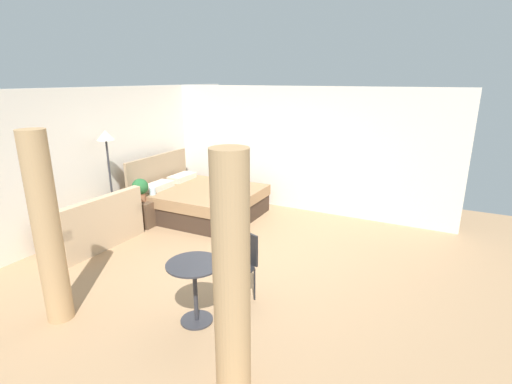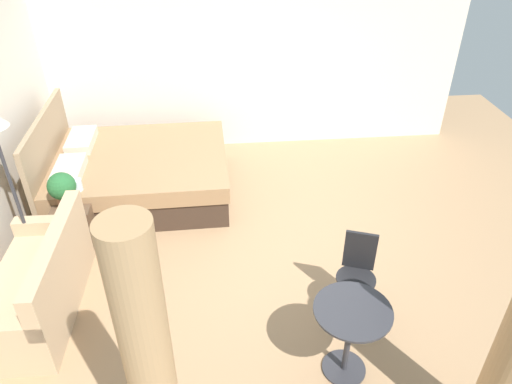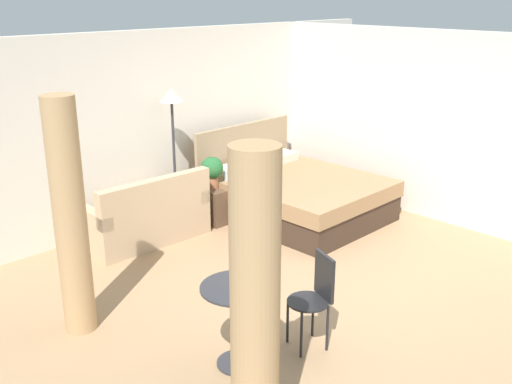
{
  "view_description": "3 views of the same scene",
  "coord_description": "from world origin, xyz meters",
  "views": [
    {
      "loc": [
        -4.75,
        -2.7,
        2.69
      ],
      "look_at": [
        0.55,
        0.03,
        0.91
      ],
      "focal_mm": 26.8,
      "sensor_mm": 36.0,
      "label": 1
    },
    {
      "loc": [
        -4.18,
        0.65,
        3.54
      ],
      "look_at": [
        -0.07,
        0.25,
        0.8
      ],
      "focal_mm": 33.55,
      "sensor_mm": 36.0,
      "label": 2
    },
    {
      "loc": [
        -4.59,
        -3.54,
        3.01
      ],
      "look_at": [
        -0.21,
        0.94,
        0.88
      ],
      "focal_mm": 41.73,
      "sensor_mm": 36.0,
      "label": 3
    }
  ],
  "objects": [
    {
      "name": "vase",
      "position": [
        0.52,
        2.22,
        0.59
      ],
      "size": [
        0.12,
        0.12,
        0.21
      ],
      "color": "silver",
      "rests_on": "nightstand"
    },
    {
      "name": "bed",
      "position": [
        1.27,
        1.68,
        0.31
      ],
      "size": [
        1.86,
        2.25,
        1.15
      ],
      "color": "#38281E",
      "rests_on": "ground"
    },
    {
      "name": "curtain_right",
      "position": [
        -2.35,
        1.1,
        1.1
      ],
      "size": [
        0.29,
        0.29,
        2.19
      ],
      "color": "tan",
      "rests_on": "ground"
    },
    {
      "name": "couch",
      "position": [
        -0.73,
        2.37,
        0.3
      ],
      "size": [
        1.56,
        0.76,
        0.87
      ],
      "color": "tan",
      "rests_on": "ground"
    },
    {
      "name": "cafe_chair_near_window",
      "position": [
        -0.99,
        -0.61,
        0.52
      ],
      "size": [
        0.47,
        0.47,
        0.86
      ],
      "color": "black",
      "rests_on": "ground"
    },
    {
      "name": "nightstand",
      "position": [
        0.4,
        2.27,
        0.24
      ],
      "size": [
        0.52,
        0.42,
        0.48
      ],
      "color": "brown",
      "rests_on": "ground"
    },
    {
      "name": "balcony_table",
      "position": [
        -1.68,
        -0.35,
        0.51
      ],
      "size": [
        0.62,
        0.62,
        0.73
      ],
      "color": "#2D2D33",
      "rests_on": "ground"
    },
    {
      "name": "ground_plane",
      "position": [
        0.0,
        0.0,
        -0.01
      ],
      "size": [
        8.2,
        9.05,
        0.02
      ],
      "primitive_type": "cube",
      "color": "#9E7A56"
    },
    {
      "name": "wall_right",
      "position": [
        2.6,
        0.0,
        1.27
      ],
      "size": [
        0.12,
        6.05,
        2.54
      ],
      "primitive_type": "cube",
      "color": "silver",
      "rests_on": "ground"
    },
    {
      "name": "potted_plant",
      "position": [
        0.3,
        2.31,
        0.74
      ],
      "size": [
        0.3,
        0.3,
        0.43
      ],
      "color": "#935B3D",
      "rests_on": "nightstand"
    }
  ]
}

